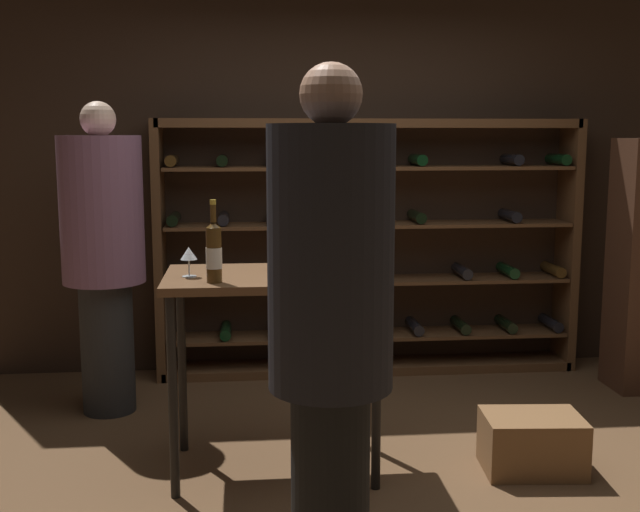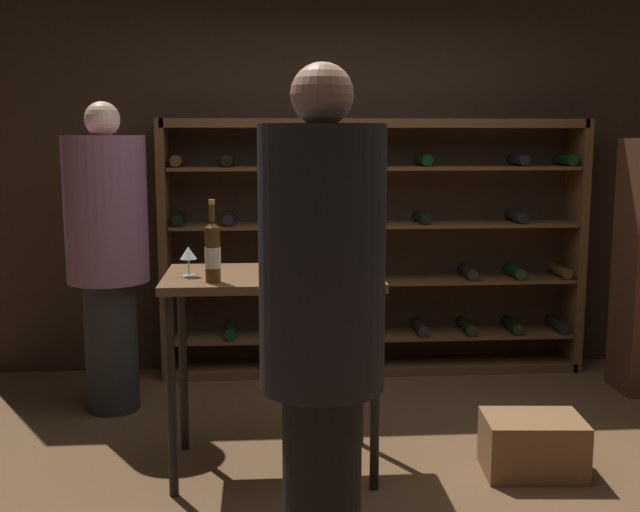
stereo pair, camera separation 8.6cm
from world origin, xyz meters
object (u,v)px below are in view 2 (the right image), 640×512
(wine_glass_stemmed_right, at_px, (276,251))
(person_guest_blue_shirt, at_px, (107,245))
(tasting_table, at_px, (272,299))
(wine_bottle_amber_reserve, at_px, (298,249))
(wine_bottle_red_label, at_px, (213,252))
(wine_crate, at_px, (533,445))
(wine_bottle_black_capsule, at_px, (358,248))
(wine_rack, at_px, (374,249))
(wine_glass_stemmed_left, at_px, (188,254))
(person_bystander_red_print, at_px, (322,320))

(wine_glass_stemmed_right, bearing_deg, person_guest_blue_shirt, 139.41)
(tasting_table, relative_size, wine_glass_stemmed_right, 7.69)
(wine_bottle_amber_reserve, xyz_separation_m, wine_glass_stemmed_right, (-0.11, 0.09, -0.02))
(wine_bottle_red_label, xyz_separation_m, wine_glass_stemmed_right, (0.29, 0.30, -0.05))
(wine_bottle_red_label, relative_size, wine_glass_stemmed_right, 2.81)
(wine_crate, height_order, wine_bottle_black_capsule, wine_bottle_black_capsule)
(wine_bottle_red_label, height_order, wine_bottle_black_capsule, wine_bottle_red_label)
(wine_bottle_amber_reserve, bearing_deg, wine_rack, 69.31)
(wine_glass_stemmed_left, height_order, wine_glass_stemmed_right, wine_glass_stemmed_left)
(person_guest_blue_shirt, distance_m, wine_crate, 2.64)
(wine_crate, height_order, wine_glass_stemmed_right, wine_glass_stemmed_right)
(wine_crate, bearing_deg, wine_bottle_red_label, -178.09)
(person_bystander_red_print, bearing_deg, wine_bottle_black_capsule, -53.83)
(wine_bottle_red_label, relative_size, wine_bottle_black_capsule, 1.18)
(wine_bottle_red_label, height_order, wine_glass_stemmed_right, wine_bottle_red_label)
(wine_rack, distance_m, wine_bottle_red_label, 2.07)
(wine_rack, height_order, wine_glass_stemmed_right, wine_rack)
(wine_crate, xyz_separation_m, wine_glass_stemmed_right, (-1.26, 0.25, 0.95))
(person_guest_blue_shirt, height_order, person_bystander_red_print, person_bystander_red_print)
(tasting_table, bearing_deg, wine_glass_stemmed_left, -173.15)
(wine_bottle_black_capsule, bearing_deg, wine_bottle_red_label, -160.57)
(person_bystander_red_print, height_order, wine_glass_stemmed_right, person_bystander_red_print)
(wine_crate, relative_size, wine_glass_stemmed_left, 3.36)
(person_guest_blue_shirt, distance_m, wine_bottle_red_label, 1.33)
(wine_rack, distance_m, wine_crate, 1.97)
(wine_rack, bearing_deg, wine_glass_stemmed_right, -115.31)
(tasting_table, bearing_deg, wine_bottle_red_label, -143.48)
(wine_bottle_red_label, xyz_separation_m, wine_bottle_black_capsule, (0.70, 0.25, -0.02))
(wine_rack, distance_m, wine_glass_stemmed_right, 1.67)
(person_bystander_red_print, distance_m, wine_glass_stemmed_right, 1.30)
(tasting_table, distance_m, wine_bottle_red_label, 0.43)
(person_guest_blue_shirt, height_order, wine_bottle_red_label, person_guest_blue_shirt)
(wine_rack, bearing_deg, person_guest_blue_shirt, -158.63)
(wine_rack, xyz_separation_m, wine_bottle_amber_reserve, (-0.60, -1.59, 0.23))
(wine_rack, xyz_separation_m, wine_glass_stemmed_left, (-1.12, -1.64, 0.22))
(wine_bottle_red_label, bearing_deg, wine_rack, 60.90)
(wine_glass_stemmed_left, bearing_deg, person_bystander_red_print, -64.73)
(tasting_table, height_order, wine_crate, tasting_table)
(wine_bottle_black_capsule, relative_size, wine_glass_stemmed_left, 2.25)
(person_guest_blue_shirt, bearing_deg, wine_rack, -79.24)
(wine_bottle_amber_reserve, relative_size, wine_glass_stemmed_right, 2.52)
(wine_rack, xyz_separation_m, person_guest_blue_shirt, (-1.69, -0.66, 0.14))
(wine_bottle_red_label, relative_size, wine_bottle_amber_reserve, 1.11)
(tasting_table, relative_size, wine_bottle_red_label, 2.74)
(wine_crate, distance_m, wine_bottle_black_capsule, 1.30)
(person_guest_blue_shirt, relative_size, wine_bottle_red_label, 4.89)
(person_guest_blue_shirt, xyz_separation_m, wine_crate, (2.24, -1.08, -0.87))
(person_guest_blue_shirt, bearing_deg, wine_bottle_red_label, -159.39)
(person_guest_blue_shirt, relative_size, person_bystander_red_print, 0.98)
(tasting_table, relative_size, person_bystander_red_print, 0.55)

